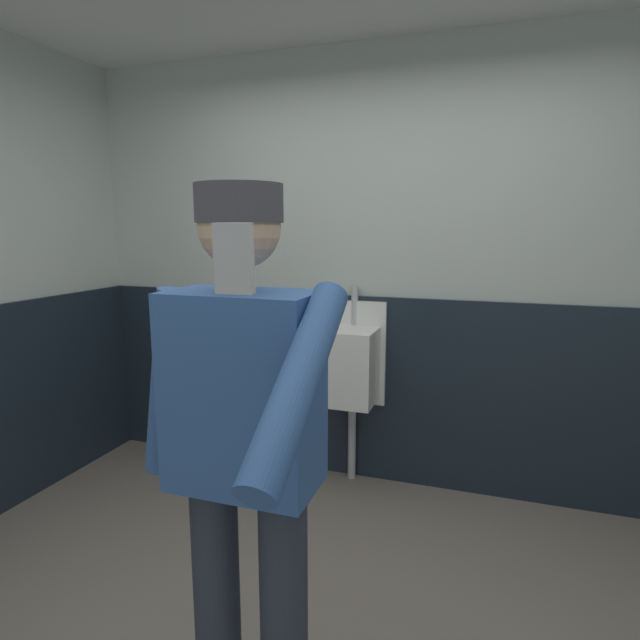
# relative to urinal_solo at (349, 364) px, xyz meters

# --- Properties ---
(wall_back) EXTENTS (4.59, 0.12, 2.65)m
(wall_back) POSITION_rel_urinal_solo_xyz_m (0.21, 0.22, 0.55)
(wall_back) COLOR silver
(wall_back) RESTS_ON ground_plane
(wainscot_band_back) EXTENTS (3.99, 0.03, 1.18)m
(wainscot_band_back) POSITION_rel_urinal_solo_xyz_m (0.21, 0.14, -0.19)
(wainscot_band_back) COLOR #19232D
(wainscot_band_back) RESTS_ON ground_plane
(urinal_solo) EXTENTS (0.40, 0.34, 1.24)m
(urinal_solo) POSITION_rel_urinal_solo_xyz_m (0.00, 0.00, 0.00)
(urinal_solo) COLOR white
(urinal_solo) RESTS_ON ground_plane
(person) EXTENTS (0.63, 0.60, 1.71)m
(person) POSITION_rel_urinal_solo_xyz_m (0.18, -1.73, 0.23)
(person) COLOR #2D3342
(person) RESTS_ON ground_plane
(cell_phone) EXTENTS (0.06, 0.03, 0.11)m
(cell_phone) POSITION_rel_urinal_solo_xyz_m (0.43, -2.23, 0.77)
(cell_phone) COLOR silver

